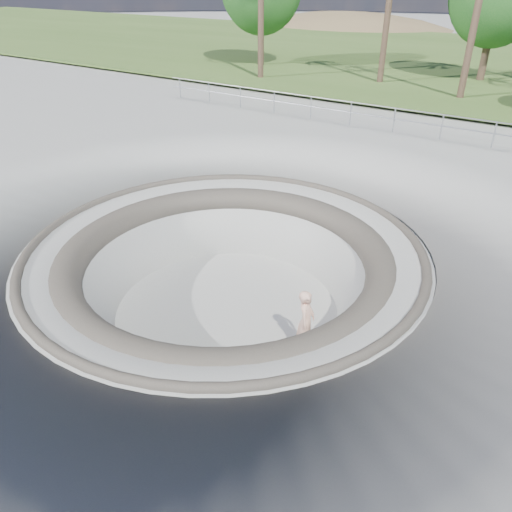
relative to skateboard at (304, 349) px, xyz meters
name	(u,v)px	position (x,y,z in m)	size (l,w,h in m)	color
ground	(225,247)	(-2.66, 0.42, 1.84)	(180.00, 180.00, 0.00)	#A1A19C
skate_bowl	(227,305)	(-2.66, 0.42, 0.01)	(14.00, 14.00, 4.10)	#A1A19C
grass_strip	(498,62)	(-2.66, 34.42, 2.06)	(180.00, 36.00, 0.12)	#3D5923
safety_railing	(394,120)	(-2.66, 12.42, 2.53)	(25.00, 0.06, 1.03)	#9A9CA2
skateboard	(304,349)	(0.00, 0.00, 0.00)	(0.77, 0.40, 0.08)	brown
skater	(306,321)	(0.00, 0.00, 0.84)	(0.60, 0.39, 1.65)	#E7AE95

